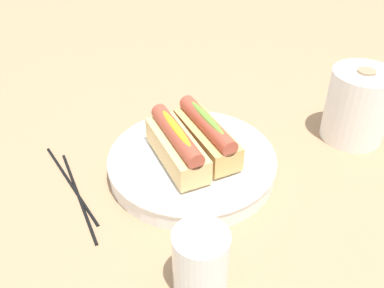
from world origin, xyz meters
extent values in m
plane|color=#9E7A56|center=(0.00, 0.00, 0.00)|extent=(2.40, 2.40, 0.00)
cylinder|color=white|center=(0.01, 0.02, 0.01)|extent=(0.27, 0.27, 0.03)
torus|color=white|center=(0.01, 0.02, 0.03)|extent=(0.27, 0.27, 0.01)
cube|color=#DBB270|center=(0.02, -0.01, 0.06)|extent=(0.16, 0.08, 0.04)
cylinder|color=#A84733|center=(0.02, -0.01, 0.08)|extent=(0.15, 0.06, 0.03)
ellipsoid|color=gold|center=(0.02, -0.01, 0.10)|extent=(0.11, 0.03, 0.01)
cube|color=tan|center=(0.00, 0.04, 0.06)|extent=(0.16, 0.08, 0.04)
cylinder|color=#A84733|center=(0.00, 0.04, 0.08)|extent=(0.15, 0.06, 0.03)
ellipsoid|color=olive|center=(0.00, 0.04, 0.10)|extent=(0.11, 0.04, 0.01)
cylinder|color=white|center=(0.23, -0.02, 0.04)|extent=(0.07, 0.07, 0.09)
cylinder|color=silver|center=(0.23, -0.02, 0.02)|extent=(0.06, 0.06, 0.05)
cylinder|color=white|center=(-0.03, 0.33, 0.07)|extent=(0.11, 0.11, 0.13)
cylinder|color=#997A5B|center=(-0.03, 0.33, 0.13)|extent=(0.03, 0.03, 0.00)
cylinder|color=black|center=(0.03, -0.17, 0.00)|extent=(0.22, 0.05, 0.01)
cylinder|color=black|center=(0.00, -0.18, 0.00)|extent=(0.21, 0.08, 0.01)
camera|label=1|loc=(0.55, -0.10, 0.46)|focal=40.26mm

